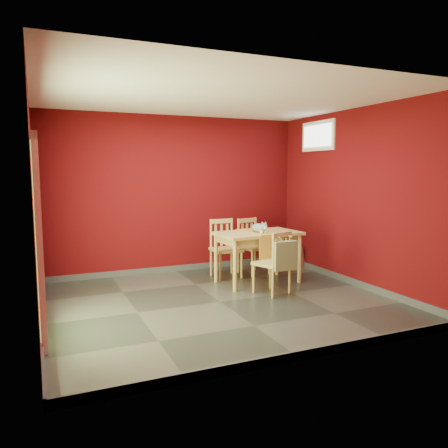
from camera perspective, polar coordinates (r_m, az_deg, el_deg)
name	(u,v)px	position (r m, az deg, el deg)	size (l,w,h in m)	color
ground	(220,302)	(5.99, -0.49, -10.14)	(4.50, 4.50, 0.00)	#2D342D
room_shell	(220,298)	(5.98, -0.49, -9.68)	(4.50, 4.50, 4.50)	#4F080B
doorway	(37,233)	(4.92, -23.20, -1.06)	(0.06, 1.01, 2.13)	#B7D838
window	(318,136)	(7.72, 12.16, 11.18)	(0.05, 0.90, 0.50)	white
outlet_plate	(257,248)	(8.34, 4.32, -3.15)	(0.08, 0.01, 0.12)	silver
dining_table	(258,238)	(6.87, 4.44, -1.88)	(1.34, 0.84, 0.81)	tan
table_runner	(262,237)	(6.75, 4.96, -1.70)	(0.43, 0.80, 0.39)	#B98E2F
chair_far_left	(225,247)	(7.29, 0.13, -3.07)	(0.45, 0.45, 0.96)	tan
chair_far_right	(252,245)	(7.56, 3.70, -2.79)	(0.53, 0.53, 0.94)	tan
chair_near	(274,262)	(6.30, 6.56, -4.93)	(0.54, 0.54, 0.92)	tan
tote_bag	(285,256)	(6.12, 7.94, -4.11)	(0.34, 0.20, 0.48)	#778455
cat	(259,226)	(6.79, 4.58, -0.30)	(0.20, 0.39, 0.19)	slate
picture_frame	(297,255)	(8.25, 9.48, -4.05)	(0.15, 0.40, 0.40)	brown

